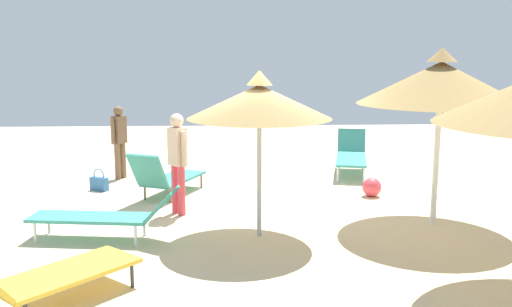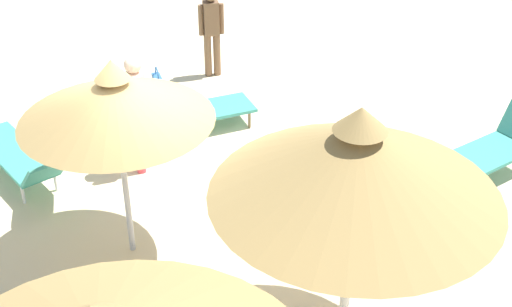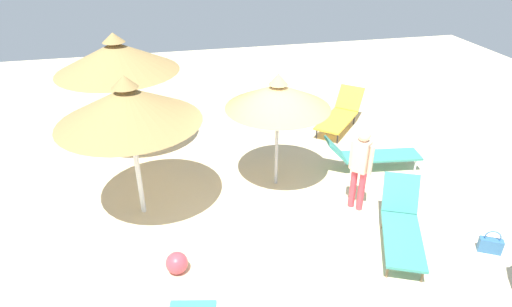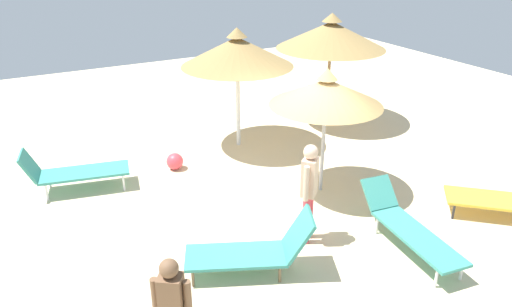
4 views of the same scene
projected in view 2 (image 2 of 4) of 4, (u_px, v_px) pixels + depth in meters
The scene contains 10 objects.
ground at pixel (186, 221), 9.09m from camera, with size 24.00×24.00×0.10m, color beige.
parasol_umbrella_front at pixel (115, 99), 7.45m from camera, with size 2.14×2.14×2.51m.
parasol_umbrella_far_left at pixel (357, 163), 5.92m from camera, with size 2.59×2.59×2.84m.
lounge_chair_back at pixel (186, 108), 10.77m from camera, with size 2.01×1.37×0.98m.
lounge_chair_center at pixel (21, 157), 9.58m from camera, with size 0.83×2.27×0.80m.
lounge_chair_near_left at pixel (487, 151), 9.65m from camera, with size 2.08×1.06×0.92m.
person_standing_near_right at pixel (137, 106), 9.54m from camera, with size 0.38×0.35×1.75m.
person_standing_front at pixel (211, 28), 12.24m from camera, with size 0.39×0.33×1.60m.
handbag at pixel (158, 83), 12.09m from camera, with size 0.31×0.40×0.46m.
beach_ball at pixel (397, 233), 8.49m from camera, with size 0.37×0.37×0.37m, color #D83F4C.
Camera 2 is at (-4.66, -5.65, 5.49)m, focal length 49.02 mm.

